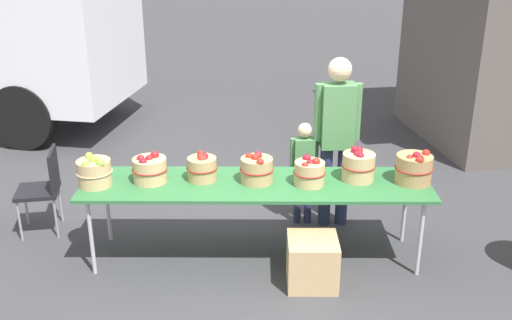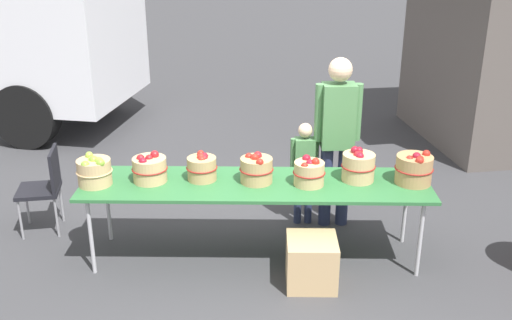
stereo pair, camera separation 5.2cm
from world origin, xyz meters
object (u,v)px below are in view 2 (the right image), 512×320
Objects in this scene: market_table at (255,186)px; produce_crate at (311,262)px; apple_basket_red_5 at (414,169)px; folding_chair at (45,184)px; apple_basket_red_2 at (256,169)px; vendor_adult at (337,130)px; child_customer at (304,166)px; apple_basket_red_4 at (358,166)px; apple_basket_green_0 at (94,171)px; apple_basket_red_3 at (309,172)px; apple_basket_red_1 at (202,167)px; apple_basket_red_0 at (150,169)px.

market_table reaches higher than produce_crate.
apple_basket_red_5 is at bearing 26.92° from produce_crate.
folding_chair is (-2.09, 0.49, -0.21)m from market_table.
apple_basket_red_2 is (0.01, 0.02, 0.16)m from market_table.
vendor_adult reaches higher than child_customer.
vendor_adult is (-0.13, 0.59, 0.13)m from apple_basket_red_4.
child_customer is 1.26× the size of folding_chair.
apple_basket_red_5 is at bearing 1.64° from apple_basket_green_0.
market_table is 9.82× the size of apple_basket_green_0.
apple_basket_red_3 is 0.17× the size of vendor_adult.
vendor_adult is (0.78, 0.65, 0.15)m from apple_basket_red_2.
apple_basket_red_5 is at bearing 0.00° from apple_basket_red_2.
apple_basket_green_0 reaches higher than apple_basket_red_1.
vendor_adult is at bearing 65.68° from apple_basket_red_3.
apple_basket_red_1 is 1.70m from folding_chair.
child_customer is at bearing -6.69° from vendor_adult.
produce_crate is at bearing -129.61° from apple_basket_red_4.
folding_chair is at bearing 168.52° from apple_basket_red_3.
vendor_adult is (-0.61, 0.65, 0.14)m from apple_basket_red_5.
folding_chair is (-1.15, 0.47, -0.36)m from apple_basket_red_0.
folding_chair is 2.02× the size of produce_crate.
produce_crate is at bearing 59.97° from folding_chair.
apple_basket_red_5 reaches higher than folding_chair.
apple_basket_red_4 is (1.40, 0.01, 0.02)m from apple_basket_red_1.
market_table is 0.50m from apple_basket_red_3.
apple_basket_red_2 is at bearing -176.48° from apple_basket_red_4.
apple_basket_green_0 is 0.29× the size of child_customer.
apple_basket_green_0 is 1.42m from apple_basket_red_2.
apple_basket_red_5 reaches higher than market_table.
apple_basket_green_0 is at bearing 15.12° from vendor_adult.
apple_basket_red_2 is 1.03m from vendor_adult.
child_customer is (-0.44, 0.61, -0.25)m from apple_basket_red_4.
apple_basket_red_3 is 2.64m from folding_chair.
vendor_adult reaches higher than market_table.
apple_basket_red_4 is 0.36× the size of folding_chair.
apple_basket_red_0 is at bearing 177.82° from apple_basket_red_3.
apple_basket_red_1 is at bearing 178.56° from apple_basket_red_5.
apple_basket_red_4 reaches higher than produce_crate.
market_table is 7.29× the size of produce_crate.
apple_basket_green_0 is (-1.41, -0.06, 0.16)m from market_table.
apple_basket_red_3 is at bearing -2.18° from apple_basket_red_0.
folding_chair is (-3.00, 0.41, -0.38)m from apple_basket_red_4.
apple_basket_green_0 is 2.05m from child_customer.
market_table is 1.42m from apple_basket_green_0.
apple_basket_red_2 is 1.39m from apple_basket_red_5.
child_customer is (0.48, 0.69, -0.08)m from market_table.
produce_crate is (-0.91, -0.46, -0.67)m from apple_basket_red_5.
apple_basket_red_3 is 0.68× the size of produce_crate.
apple_basket_red_1 is at bearing 29.31° from child_customer.
apple_basket_red_1 is 0.33× the size of folding_chair.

